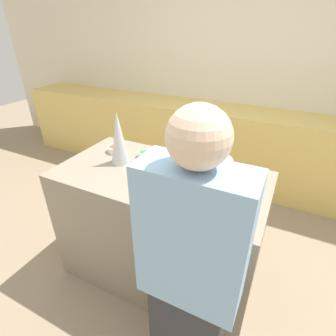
% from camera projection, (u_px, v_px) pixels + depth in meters
% --- Properties ---
extents(ground_plane, '(12.00, 12.00, 0.00)m').
position_uv_depth(ground_plane, '(162.00, 269.00, 2.23)').
color(ground_plane, gray).
extents(wall_back, '(8.00, 0.05, 2.60)m').
position_uv_depth(wall_back, '(237.00, 74.00, 3.19)').
color(wall_back, beige).
rests_on(wall_back, ground_plane).
extents(back_cabinet_block, '(6.00, 0.60, 0.95)m').
position_uv_depth(back_cabinet_block, '(223.00, 145.00, 3.34)').
color(back_cabinet_block, '#DBBC60').
rests_on(back_cabinet_block, ground_plane).
extents(kitchen_island, '(1.44, 0.76, 0.94)m').
position_uv_depth(kitchen_island, '(161.00, 227.00, 2.00)').
color(kitchen_island, gray).
rests_on(kitchen_island, ground_plane).
extents(baking_tray, '(0.43, 0.30, 0.01)m').
position_uv_depth(baking_tray, '(171.00, 184.00, 1.66)').
color(baking_tray, '#9E9EA8').
rests_on(baking_tray, kitchen_island).
extents(gingerbread_house, '(0.22, 0.14, 0.28)m').
position_uv_depth(gingerbread_house, '(171.00, 169.00, 1.61)').
color(gingerbread_house, brown).
rests_on(gingerbread_house, baking_tray).
extents(decorative_tree, '(0.13, 0.13, 0.38)m').
position_uv_depth(decorative_tree, '(119.00, 138.00, 1.83)').
color(decorative_tree, silver).
rests_on(decorative_tree, kitchen_island).
extents(candy_bowl_center_rear, '(0.10, 0.10, 0.05)m').
position_uv_depth(candy_bowl_center_rear, '(145.00, 154.00, 1.98)').
color(candy_bowl_center_rear, silver).
rests_on(candy_bowl_center_rear, kitchen_island).
extents(candy_bowl_front_corner, '(0.13, 0.13, 0.04)m').
position_uv_depth(candy_bowl_front_corner, '(228.00, 183.00, 1.62)').
color(candy_bowl_front_corner, white).
rests_on(candy_bowl_front_corner, kitchen_island).
extents(candy_bowl_near_tray_left, '(0.12, 0.12, 0.04)m').
position_uv_depth(candy_bowl_near_tray_left, '(231.00, 168.00, 1.80)').
color(candy_bowl_near_tray_left, white).
rests_on(candy_bowl_near_tray_left, kitchen_island).
extents(candy_bowl_far_right, '(0.13, 0.13, 0.05)m').
position_uv_depth(candy_bowl_far_right, '(116.00, 149.00, 2.07)').
color(candy_bowl_far_right, white).
rests_on(candy_bowl_far_right, kitchen_island).
extents(cookbook, '(0.17, 0.14, 0.02)m').
position_uv_depth(cookbook, '(250.00, 180.00, 1.68)').
color(cookbook, '#B23338').
rests_on(cookbook, kitchen_island).
extents(mug, '(0.09, 0.09, 0.08)m').
position_uv_depth(mug, '(145.00, 162.00, 1.84)').
color(mug, '#2D2D33').
rests_on(mug, kitchen_island).
extents(person, '(0.43, 0.54, 1.63)m').
position_uv_depth(person, '(190.00, 282.00, 1.14)').
color(person, '#333338').
rests_on(person, ground_plane).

